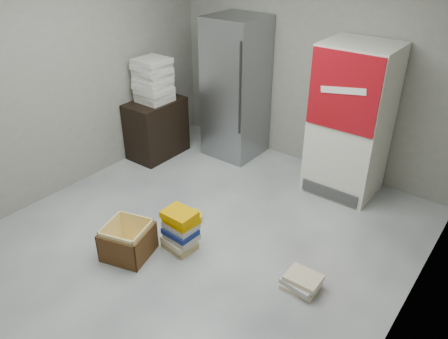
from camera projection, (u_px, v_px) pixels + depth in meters
ground at (183, 252)px, 4.41m from camera, size 5.00×5.00×0.00m
room_shell at (172, 80)px, 3.53m from camera, size 4.04×5.04×2.82m
steel_fridge at (236, 89)px, 5.89m from camera, size 0.70×0.72×1.90m
coke_cooler at (351, 121)px, 5.04m from camera, size 0.80×0.73×1.80m
wood_shelf at (157, 128)px, 6.10m from camera, size 0.50×0.80×0.80m
supply_box_stack at (153, 80)px, 5.75m from camera, size 0.43×0.44×0.58m
phonebook_stack_main at (180, 230)px, 4.36m from camera, size 0.36×0.31×0.46m
phonebook_stack_side at (301, 282)px, 3.95m from camera, size 0.34×0.28×0.14m
cardboard_box at (128, 242)px, 4.32m from camera, size 0.53×0.53×0.35m
bucket_lid at (190, 218)px, 4.86m from camera, size 0.31×0.31×0.08m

